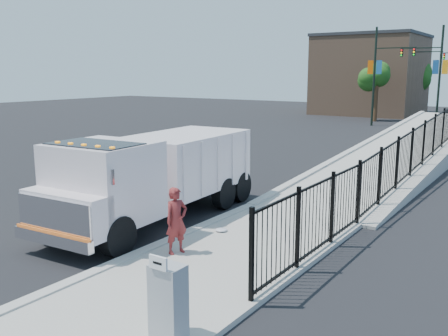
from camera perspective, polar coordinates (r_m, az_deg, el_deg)
The scene contains 16 objects.
ground at distance 13.31m, azimuth -5.77°, elevation -8.48°, with size 120.00×120.00×0.00m, color black.
sidewalk at distance 10.72m, azimuth -4.59°, elevation -13.06°, with size 3.55×12.00×0.12m, color #9E998E.
curb at distance 11.91m, azimuth -12.01°, elevation -10.64°, with size 0.30×12.00×0.16m, color #ADAAA3.
ramp at distance 26.69m, azimuth 20.47°, elevation 0.71°, with size 3.95×24.00×1.70m, color #9E998E.
iron_fence at distance 22.39m, azimuth 21.75°, elevation 1.11°, with size 0.10×28.00×1.80m, color black.
truck at distance 14.79m, azimuth -8.28°, elevation -0.52°, with size 2.97×7.94×2.68m.
worker at distance 12.00m, azimuth -5.46°, elevation -6.00°, with size 0.59×0.39×1.61m, color maroon.
utility_cabinet at distance 8.43m, azimuth -6.39°, elevation -14.91°, with size 0.55×0.40×1.25m, color gray.
arrow_sign at distance 7.98m, azimuth -7.53°, elevation -10.69°, with size 0.35×0.04×0.22m, color white.
debris at distance 13.75m, azimuth -0.33°, elevation -7.07°, with size 0.33×0.33×0.08m, color silver.
light_pole_0 at distance 43.34m, azimuth 17.20°, elevation 10.38°, with size 3.77×0.22×8.00m.
light_pole_1 at distance 43.57m, azimuth 23.05°, elevation 10.00°, with size 3.78×0.22×8.00m.
light_pole_2 at distance 52.48m, azimuth 20.46°, elevation 10.19°, with size 3.77×0.22×8.00m.
tree_0 at distance 47.38m, azimuth 17.09°, elevation 9.84°, with size 2.24×2.24×5.12m.
tree_2 at distance 58.83m, azimuth 21.04°, elevation 9.77°, with size 3.32×3.32×5.66m.
building at distance 56.29m, azimuth 16.39°, elevation 10.06°, with size 10.00×10.00×8.00m, color #8C664C.
Camera 1 is at (8.04, -9.65, 4.41)m, focal length 40.00 mm.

